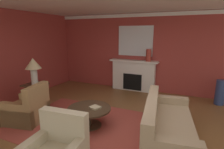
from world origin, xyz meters
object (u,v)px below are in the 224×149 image
Objects in this scene: armchair_near_window at (28,110)px; table_lamp at (33,66)px; fireplace at (133,76)px; vase_mantel_right at (149,55)px; mantel_mirror at (135,41)px; side_table at (36,94)px; coffee_table at (89,113)px; sofa at (166,127)px; vase_tall_corner at (220,92)px.

table_lamp is (-0.52, 0.76, 0.92)m from armchair_near_window.
vase_mantel_right is (0.55, -0.05, 0.82)m from fireplace.
mantel_mirror is 3.58m from table_lamp.
vase_mantel_right reaches higher than side_table.
side_table is (-2.10, -2.71, -0.15)m from fireplace.
table_lamp is at bearing -134.88° from vase_mantel_right.
coffee_table is at bearing 15.83° from armchair_near_window.
vase_mantel_right reaches higher than sofa.
armchair_near_window is 0.95× the size of coffee_table.
sofa is at bearing 3.20° from coffee_table.
side_table is 5.48m from vase_tall_corner.
table_lamp is at bearing -153.93° from vase_tall_corner.
mantel_mirror is at bearing 53.44° from side_table.
mantel_mirror is 0.59× the size of sofa.
vase_tall_corner is (4.40, 3.17, 0.07)m from armchair_near_window.
mantel_mirror is 0.75m from vase_mantel_right.
side_table is 1.64× the size of vase_mantel_right.
mantel_mirror reaches higher than table_lamp.
coffee_table is 3.24m from vase_mantel_right.
armchair_near_window is at bearing -55.52° from table_lamp.
side_table is 0.92× the size of vase_tall_corner.
sofa is 2.21× the size of coffee_table.
mantel_mirror is 3.80m from sofa.
mantel_mirror reaches higher than coffee_table.
fireplace is 2.40× the size of table_lamp.
armchair_near_window is at bearing -144.25° from vase_tall_corner.
fireplace is 2.57× the size of side_table.
vase_tall_corner is (1.22, 2.66, 0.08)m from sofa.
coffee_table is (-1.71, -0.10, 0.04)m from sofa.
fireplace is 3.06m from coffee_table.
armchair_near_window is 5.42m from vase_tall_corner.
fireplace is at bearing 173.95° from vase_tall_corner.
armchair_near_window is at bearing -164.17° from coffee_table.
vase_tall_corner is at bearing 35.75° from armchair_near_window.
sofa reaches higher than coffee_table.
table_lamp reaches higher than vase_tall_corner.
side_table is 3.87m from vase_mantel_right.
sofa is 3.23m from armchair_near_window.
coffee_table is at bearing -9.73° from side_table.
fireplace is at bearing 65.57° from armchair_near_window.
vase_tall_corner reaches higher than coffee_table.
sofa is at bearing -114.60° from vase_tall_corner.
armchair_near_window is 1.36× the size of side_table.
armchair_near_window reaches higher than vase_tall_corner.
armchair_near_window is 2.23× the size of vase_mantel_right.
vase_tall_corner is 1.78× the size of vase_mantel_right.
table_lamp reaches higher than fireplace.
armchair_near_window is (-1.58, -3.47, -0.24)m from fireplace.
side_table is at bearing 170.27° from coffee_table.
side_table is (-2.00, 0.34, 0.06)m from coffee_table.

